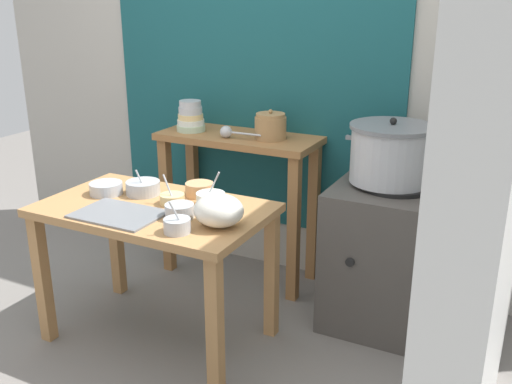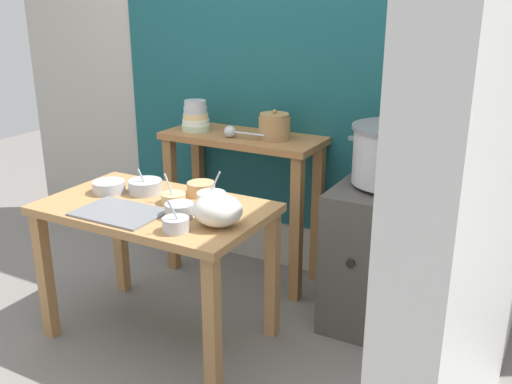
# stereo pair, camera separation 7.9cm
# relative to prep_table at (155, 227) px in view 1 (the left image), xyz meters

# --- Properties ---
(ground_plane) EXTENTS (9.00, 9.00, 0.00)m
(ground_plane) POSITION_rel_prep_table_xyz_m (0.15, -0.01, -0.61)
(ground_plane) COLOR gray
(wall_back) EXTENTS (4.40, 0.12, 2.60)m
(wall_back) POSITION_rel_prep_table_xyz_m (0.23, 1.08, 0.69)
(wall_back) COLOR #B2ADA3
(wall_back) RESTS_ON ground
(prep_table) EXTENTS (1.10, 0.66, 0.72)m
(prep_table) POSITION_rel_prep_table_xyz_m (0.00, 0.00, 0.00)
(prep_table) COLOR #B27F4C
(prep_table) RESTS_ON ground
(back_shelf_table) EXTENTS (0.96, 0.40, 0.90)m
(back_shelf_table) POSITION_rel_prep_table_xyz_m (0.02, 0.82, 0.07)
(back_shelf_table) COLOR #9E6B3D
(back_shelf_table) RESTS_ON ground
(stove_block) EXTENTS (0.60, 0.61, 0.78)m
(stove_block) POSITION_rel_prep_table_xyz_m (0.99, 0.69, -0.23)
(stove_block) COLOR #4C4742
(stove_block) RESTS_ON ground
(steamer_pot) EXTENTS (0.47, 0.43, 0.33)m
(steamer_pot) POSITION_rel_prep_table_xyz_m (0.95, 0.71, 0.32)
(steamer_pot) COLOR #B7BABF
(steamer_pot) RESTS_ON stove_block
(clay_pot) EXTENTS (0.18, 0.18, 0.17)m
(clay_pot) POSITION_rel_prep_table_xyz_m (0.23, 0.82, 0.36)
(clay_pot) COLOR #A37A4C
(clay_pot) RESTS_ON back_shelf_table
(bowl_stack_enamel) EXTENTS (0.17, 0.17, 0.18)m
(bowl_stack_enamel) POSITION_rel_prep_table_xyz_m (-0.29, 0.78, 0.37)
(bowl_stack_enamel) COLOR #B7D1AD
(bowl_stack_enamel) RESTS_ON back_shelf_table
(ladle) EXTENTS (0.26, 0.07, 0.07)m
(ladle) POSITION_rel_prep_table_xyz_m (0.00, 0.72, 0.33)
(ladle) COLOR #B7BABF
(ladle) RESTS_ON back_shelf_table
(serving_tray) EXTENTS (0.40, 0.28, 0.01)m
(serving_tray) POSITION_rel_prep_table_xyz_m (-0.07, -0.17, 0.12)
(serving_tray) COLOR slate
(serving_tray) RESTS_ON prep_table
(plastic_bag) EXTENTS (0.23, 0.21, 0.14)m
(plastic_bag) POSITION_rel_prep_table_xyz_m (0.41, -0.07, 0.18)
(plastic_bag) COLOR silver
(plastic_bag) RESTS_ON prep_table
(prep_bowl_0) EXTENTS (0.17, 0.17, 0.06)m
(prep_bowl_0) POSITION_rel_prep_table_xyz_m (-0.32, 0.04, 0.14)
(prep_bowl_0) COLOR #B7BABF
(prep_bowl_0) RESTS_ON prep_table
(prep_bowl_1) EXTENTS (0.13, 0.13, 0.06)m
(prep_bowl_1) POSITION_rel_prep_table_xyz_m (0.20, -0.07, 0.15)
(prep_bowl_1) COLOR #B7BABF
(prep_bowl_1) RESTS_ON prep_table
(prep_bowl_2) EXTENTS (0.14, 0.14, 0.07)m
(prep_bowl_2) POSITION_rel_prep_table_xyz_m (0.11, 0.23, 0.15)
(prep_bowl_2) COLOR tan
(prep_bowl_2) RESTS_ON prep_table
(prep_bowl_3) EXTENTS (0.12, 0.12, 0.15)m
(prep_bowl_3) POSITION_rel_prep_table_xyz_m (0.06, 0.07, 0.14)
(prep_bowl_3) COLOR #E5C684
(prep_bowl_3) RESTS_ON prep_table
(prep_bowl_4) EXTENTS (0.12, 0.12, 0.15)m
(prep_bowl_4) POSITION_rel_prep_table_xyz_m (0.29, -0.22, 0.14)
(prep_bowl_4) COLOR #B7BABF
(prep_bowl_4) RESTS_ON prep_table
(prep_bowl_5) EXTENTS (0.14, 0.14, 0.17)m
(prep_bowl_5) POSITION_rel_prep_table_xyz_m (0.24, 0.13, 0.15)
(prep_bowl_5) COLOR silver
(prep_bowl_5) RESTS_ON prep_table
(prep_bowl_6) EXTENTS (0.17, 0.17, 0.14)m
(prep_bowl_6) POSITION_rel_prep_table_xyz_m (-0.15, 0.12, 0.15)
(prep_bowl_6) COLOR #B7BABF
(prep_bowl_6) RESTS_ON prep_table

